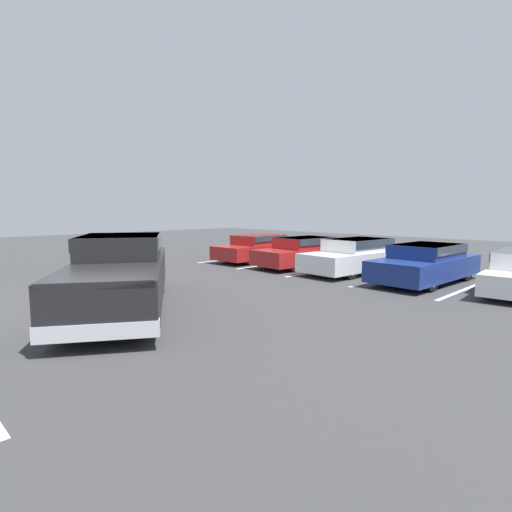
{
  "coord_description": "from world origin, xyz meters",
  "views": [
    {
      "loc": [
        9.68,
        -4.07,
        2.36
      ],
      "look_at": [
        1.33,
        4.15,
        1.0
      ],
      "focal_mm": 28.0,
      "sensor_mm": 36.0,
      "label": 1
    }
  ],
  "objects_px": {
    "pickup_truck": "(120,273)",
    "parked_sedan_a": "(258,247)",
    "parked_sedan_c": "(357,255)",
    "parked_sedan_b": "(304,251)",
    "parked_sedan_d": "(426,262)"
  },
  "relations": [
    {
      "from": "parked_sedan_a",
      "to": "parked_sedan_d",
      "type": "xyz_separation_m",
      "value": [
        7.74,
        -0.01,
        0.02
      ]
    },
    {
      "from": "pickup_truck",
      "to": "parked_sedan_a",
      "type": "height_order",
      "value": "pickup_truck"
    },
    {
      "from": "parked_sedan_b",
      "to": "parked_sedan_c",
      "type": "distance_m",
      "value": 2.37
    },
    {
      "from": "parked_sedan_a",
      "to": "parked_sedan_c",
      "type": "relative_size",
      "value": 0.91
    },
    {
      "from": "parked_sedan_a",
      "to": "parked_sedan_d",
      "type": "height_order",
      "value": "parked_sedan_d"
    },
    {
      "from": "parked_sedan_b",
      "to": "parked_sedan_d",
      "type": "xyz_separation_m",
      "value": [
        5.06,
        -0.01,
        0.01
      ]
    },
    {
      "from": "parked_sedan_a",
      "to": "parked_sedan_c",
      "type": "xyz_separation_m",
      "value": [
        5.05,
        0.22,
        0.03
      ]
    },
    {
      "from": "pickup_truck",
      "to": "parked_sedan_b",
      "type": "bearing_deg",
      "value": 132.71
    },
    {
      "from": "pickup_truck",
      "to": "parked_sedan_c",
      "type": "bearing_deg",
      "value": 117.5
    },
    {
      "from": "parked_sedan_c",
      "to": "parked_sedan_b",
      "type": "bearing_deg",
      "value": -80.54
    },
    {
      "from": "pickup_truck",
      "to": "parked_sedan_a",
      "type": "bearing_deg",
      "value": 148.5
    },
    {
      "from": "parked_sedan_a",
      "to": "parked_sedan_b",
      "type": "height_order",
      "value": "parked_sedan_b"
    },
    {
      "from": "pickup_truck",
      "to": "parked_sedan_a",
      "type": "relative_size",
      "value": 1.41
    },
    {
      "from": "parked_sedan_a",
      "to": "parked_sedan_c",
      "type": "distance_m",
      "value": 5.05
    },
    {
      "from": "parked_sedan_d",
      "to": "pickup_truck",
      "type": "bearing_deg",
      "value": -19.75
    }
  ]
}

